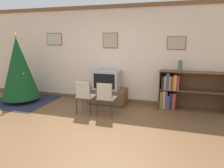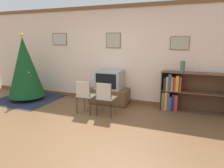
{
  "view_description": "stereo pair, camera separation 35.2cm",
  "coord_description": "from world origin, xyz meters",
  "px_view_note": "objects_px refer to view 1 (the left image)",
  "views": [
    {
      "loc": [
        1.63,
        -3.12,
        1.78
      ],
      "look_at": [
        0.32,
        1.28,
        0.75
      ],
      "focal_mm": 32.0,
      "sensor_mm": 36.0,
      "label": 1
    },
    {
      "loc": [
        1.96,
        -3.0,
        1.78
      ],
      "look_at": [
        0.32,
        1.28,
        0.75
      ],
      "focal_mm": 32.0,
      "sensor_mm": 36.0,
      "label": 2
    }
  ],
  "objects_px": {
    "christmas_tree": "(19,68)",
    "tv_console": "(107,96)",
    "folding_chair_right": "(106,97)",
    "bookshelf": "(180,91)",
    "folding_chair_left": "(85,95)",
    "vase": "(180,66)",
    "television": "(107,80)"
  },
  "relations": [
    {
      "from": "christmas_tree",
      "to": "tv_console",
      "type": "relative_size",
      "value": 1.83
    },
    {
      "from": "television",
      "to": "vase",
      "type": "xyz_separation_m",
      "value": [
        1.89,
        0.06,
        0.44
      ]
    },
    {
      "from": "folding_chair_right",
      "to": "bookshelf",
      "type": "relative_size",
      "value": 0.48
    },
    {
      "from": "folding_chair_left",
      "to": "vase",
      "type": "distance_m",
      "value": 2.46
    },
    {
      "from": "tv_console",
      "to": "television",
      "type": "distance_m",
      "value": 0.48
    },
    {
      "from": "television",
      "to": "folding_chair_right",
      "type": "relative_size",
      "value": 0.87
    },
    {
      "from": "folding_chair_right",
      "to": "bookshelf",
      "type": "xyz_separation_m",
      "value": [
        1.67,
        1.03,
        0.01
      ]
    },
    {
      "from": "folding_chair_left",
      "to": "tv_console",
      "type": "bearing_deg",
      "value": 73.97
    },
    {
      "from": "television",
      "to": "bookshelf",
      "type": "relative_size",
      "value": 0.41
    },
    {
      "from": "tv_console",
      "to": "folding_chair_right",
      "type": "bearing_deg",
      "value": -73.97
    },
    {
      "from": "christmas_tree",
      "to": "folding_chair_right",
      "type": "bearing_deg",
      "value": -8.9
    },
    {
      "from": "bookshelf",
      "to": "vase",
      "type": "relative_size",
      "value": 6.25
    },
    {
      "from": "vase",
      "to": "tv_console",
      "type": "bearing_deg",
      "value": -178.3
    },
    {
      "from": "christmas_tree",
      "to": "vase",
      "type": "height_order",
      "value": "christmas_tree"
    },
    {
      "from": "television",
      "to": "folding_chair_left",
      "type": "bearing_deg",
      "value": -106.07
    },
    {
      "from": "tv_console",
      "to": "folding_chair_left",
      "type": "distance_m",
      "value": 1.0
    },
    {
      "from": "christmas_tree",
      "to": "vase",
      "type": "distance_m",
      "value": 4.41
    },
    {
      "from": "christmas_tree",
      "to": "television",
      "type": "height_order",
      "value": "christmas_tree"
    },
    {
      "from": "television",
      "to": "christmas_tree",
      "type": "bearing_deg",
      "value": -168.81
    },
    {
      "from": "tv_console",
      "to": "vase",
      "type": "relative_size",
      "value": 3.87
    },
    {
      "from": "tv_console",
      "to": "folding_chair_left",
      "type": "height_order",
      "value": "folding_chair_left"
    },
    {
      "from": "folding_chair_right",
      "to": "television",
      "type": "bearing_deg",
      "value": 106.07
    },
    {
      "from": "tv_console",
      "to": "bookshelf",
      "type": "relative_size",
      "value": 0.62
    },
    {
      "from": "christmas_tree",
      "to": "vase",
      "type": "xyz_separation_m",
      "value": [
        4.37,
        0.55,
        0.16
      ]
    },
    {
      "from": "christmas_tree",
      "to": "vase",
      "type": "bearing_deg",
      "value": 7.18
    },
    {
      "from": "christmas_tree",
      "to": "folding_chair_left",
      "type": "bearing_deg",
      "value": -10.99
    },
    {
      "from": "christmas_tree",
      "to": "folding_chair_left",
      "type": "xyz_separation_m",
      "value": [
        2.22,
        -0.43,
        -0.5
      ]
    },
    {
      "from": "christmas_tree",
      "to": "folding_chair_right",
      "type": "height_order",
      "value": "christmas_tree"
    },
    {
      "from": "christmas_tree",
      "to": "bookshelf",
      "type": "height_order",
      "value": "christmas_tree"
    },
    {
      "from": "tv_console",
      "to": "vase",
      "type": "bearing_deg",
      "value": 1.7
    },
    {
      "from": "tv_console",
      "to": "folding_chair_right",
      "type": "distance_m",
      "value": 1.0
    },
    {
      "from": "tv_console",
      "to": "television",
      "type": "height_order",
      "value": "television"
    }
  ]
}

